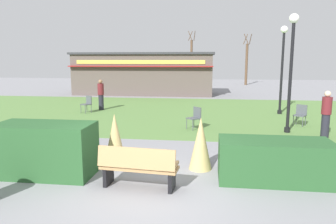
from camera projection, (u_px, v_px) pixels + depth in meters
ground_plane at (147, 193)px, 6.59m from camera, size 80.00×80.00×0.00m
lawn_patch at (185, 112)px, 16.80m from camera, size 36.00×12.00×0.01m
park_bench at (138, 167)px, 6.78m from camera, size 1.74×0.69×0.95m
hedge_left at (45, 149)px, 7.56m from camera, size 2.33×1.10×1.27m
hedge_right at (274, 161)px, 7.21m from camera, size 2.53×1.10×0.96m
ornamental_grass_behind_left at (201, 143)px, 7.97m from camera, size 0.58×0.58×1.35m
ornamental_grass_behind_right at (115, 140)px, 8.28m from camera, size 0.60×0.60×1.39m
lamppost_mid at (292, 60)px, 11.69m from camera, size 0.36×0.36×4.44m
lamppost_far at (283, 60)px, 15.85m from camera, size 0.36×0.36×4.44m
food_kiosk at (145, 73)px, 25.70m from camera, size 11.26×4.36×3.34m
cafe_chair_west at (301, 113)px, 13.31m from camera, size 0.61×0.61×0.89m
cafe_chair_east at (195, 116)px, 12.65m from camera, size 0.62×0.62×0.89m
cafe_chair_center at (87, 103)px, 16.63m from camera, size 0.61×0.61×0.89m
person_strolling at (326, 114)px, 11.22m from camera, size 0.34×0.34×1.69m
person_standing at (101, 95)px, 17.50m from camera, size 0.34×0.34×1.69m
parked_car_west_slot at (145, 80)px, 33.49m from camera, size 4.34×2.34×1.20m
tree_left_bg at (247, 63)px, 34.93m from camera, size 0.91×0.96×5.58m
tree_right_bg at (191, 60)px, 38.11m from camera, size 0.91×0.96×6.18m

